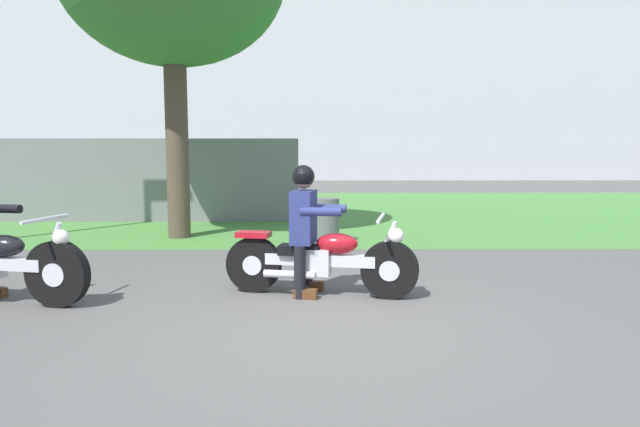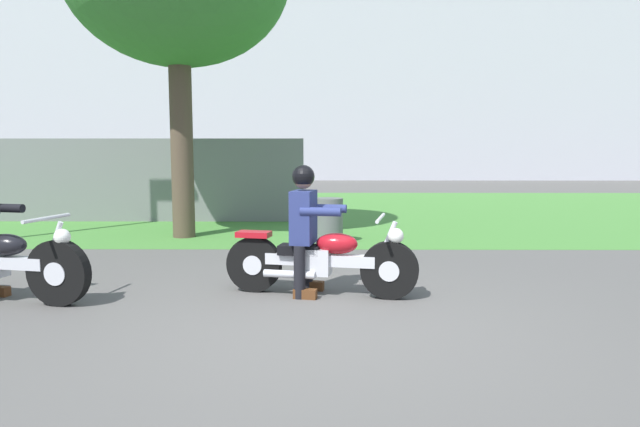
% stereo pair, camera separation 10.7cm
% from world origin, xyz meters
% --- Properties ---
extents(ground, '(120.00, 120.00, 0.00)m').
position_xyz_m(ground, '(0.00, 0.00, 0.00)').
color(ground, '#565451').
extents(grass_verge, '(60.00, 12.00, 0.01)m').
position_xyz_m(grass_verge, '(0.00, 9.89, 0.00)').
color(grass_verge, '#478438').
rests_on(grass_verge, ground).
extents(stadium_facade, '(50.41, 8.00, 13.26)m').
position_xyz_m(stadium_facade, '(1.06, 28.88, 6.63)').
color(stadium_facade, silver).
rests_on(stadium_facade, ground).
extents(motorcycle_lead, '(2.05, 0.74, 0.86)m').
position_xyz_m(motorcycle_lead, '(-0.04, 1.14, 0.38)').
color(motorcycle_lead, black).
rests_on(motorcycle_lead, ground).
extents(rider_lead, '(0.61, 0.53, 1.38)m').
position_xyz_m(rider_lead, '(-0.21, 1.17, 0.80)').
color(rider_lead, black).
rests_on(rider_lead, ground).
extents(trash_can, '(0.48, 0.48, 0.75)m').
position_xyz_m(trash_can, '(0.06, 4.52, 0.38)').
color(trash_can, '#595E5B').
rests_on(trash_can, ground).
extents(fence_segment, '(7.00, 0.06, 1.80)m').
position_xyz_m(fence_segment, '(-3.96, 7.37, 0.90)').
color(fence_segment, slate).
rests_on(fence_segment, ground).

